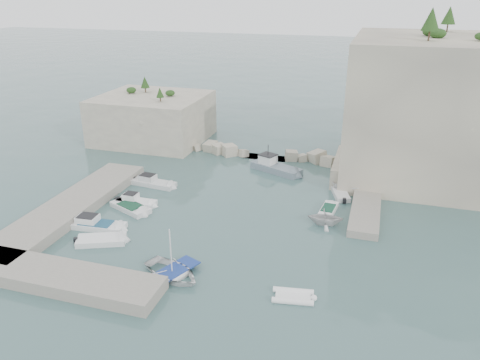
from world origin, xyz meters
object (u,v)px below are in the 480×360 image
(motorboat_d, at_px, (97,228))
(tender_east_a, at_px, (325,224))
(inflatable_dinghy, at_px, (293,298))
(tender_east_c, at_px, (340,195))
(motorboat_c, at_px, (131,210))
(tender_east_b, at_px, (328,213))
(motorboat_e, at_px, (102,243))
(tender_east_d, at_px, (348,193))
(motorboat_a, at_px, (154,185))
(rowboat, at_px, (172,276))
(motorboat_b, at_px, (137,205))
(work_boat, at_px, (276,171))

(motorboat_d, relative_size, tender_east_a, 1.83)
(inflatable_dinghy, bearing_deg, tender_east_c, 77.00)
(motorboat_c, bearing_deg, tender_east_c, 49.95)
(inflatable_dinghy, height_order, tender_east_b, tender_east_b)
(motorboat_e, bearing_deg, tender_east_a, 3.47)
(inflatable_dinghy, height_order, tender_east_a, tender_east_a)
(tender_east_b, bearing_deg, tender_east_d, -9.69)
(motorboat_a, relative_size, motorboat_c, 1.13)
(inflatable_dinghy, relative_size, tender_east_c, 0.75)
(inflatable_dinghy, height_order, tender_east_d, tender_east_d)
(rowboat, bearing_deg, motorboat_b, 62.68)
(motorboat_c, relative_size, rowboat, 0.98)
(motorboat_b, height_order, motorboat_c, motorboat_b)
(motorboat_b, bearing_deg, inflatable_dinghy, -30.01)
(inflatable_dinghy, distance_m, tender_east_a, 13.05)
(tender_east_b, bearing_deg, inflatable_dinghy, -176.79)
(motorboat_b, xyz_separation_m, inflatable_dinghy, (19.94, -11.62, 0.00))
(motorboat_e, height_order, rowboat, rowboat)
(motorboat_a, bearing_deg, tender_east_c, 15.15)
(inflatable_dinghy, bearing_deg, work_boat, 96.88)
(work_boat, bearing_deg, motorboat_c, -106.17)
(motorboat_b, relative_size, inflatable_dinghy, 1.37)
(motorboat_d, height_order, inflatable_dinghy, motorboat_d)
(tender_east_c, bearing_deg, motorboat_a, 81.94)
(motorboat_c, xyz_separation_m, rowboat, (9.65, -10.30, 0.00))
(inflatable_dinghy, bearing_deg, motorboat_c, 144.00)
(motorboat_c, bearing_deg, motorboat_a, 119.30)
(motorboat_a, distance_m, tender_east_c, 22.42)
(inflatable_dinghy, bearing_deg, tender_east_a, 77.76)
(motorboat_c, bearing_deg, inflatable_dinghy, -3.36)
(motorboat_a, distance_m, tender_east_b, 21.38)
(motorboat_c, xyz_separation_m, tender_east_a, (20.72, 2.76, 0.00))
(tender_east_d, bearing_deg, tender_east_c, 142.95)
(motorboat_b, height_order, inflatable_dinghy, motorboat_b)
(motorboat_b, distance_m, tender_east_d, 24.51)
(motorboat_d, height_order, motorboat_e, motorboat_d)
(tender_east_a, relative_size, tender_east_d, 0.91)
(tender_east_b, bearing_deg, motorboat_d, 121.09)
(motorboat_b, height_order, tender_east_d, tender_east_d)
(inflatable_dinghy, relative_size, tender_east_d, 0.91)
(motorboat_d, distance_m, work_boat, 24.70)
(motorboat_b, xyz_separation_m, tender_east_b, (20.70, 4.23, 0.00))
(motorboat_e, distance_m, work_boat, 25.70)
(motorboat_b, bearing_deg, work_boat, 48.82)
(inflatable_dinghy, xyz_separation_m, tender_east_d, (2.41, 21.69, 0.00))
(tender_east_d, distance_m, work_boat, 10.59)
(motorboat_b, bearing_deg, motorboat_d, -101.23)
(motorboat_e, xyz_separation_m, tender_east_b, (19.83, 12.69, 0.00))
(motorboat_d, relative_size, tender_east_d, 1.67)
(motorboat_e, height_order, inflatable_dinghy, motorboat_e)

